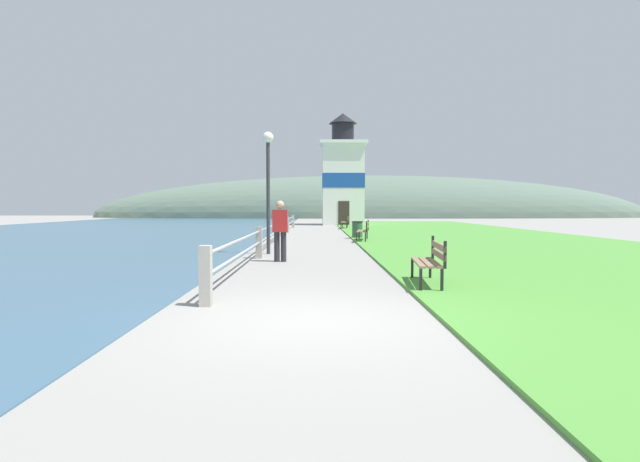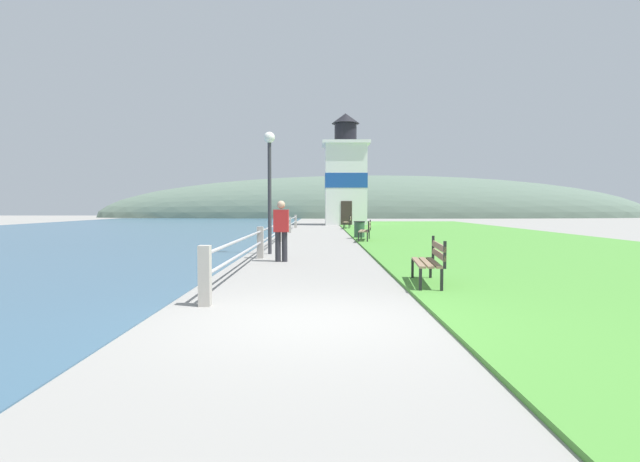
% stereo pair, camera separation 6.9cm
% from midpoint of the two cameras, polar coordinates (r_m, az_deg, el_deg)
% --- Properties ---
extents(ground_plane, '(160.00, 160.00, 0.00)m').
position_cam_midpoint_polar(ground_plane, '(6.86, -1.18, -10.21)').
color(ground_plane, gray).
extents(grass_verge, '(12.00, 52.46, 0.06)m').
position_cam_midpoint_polar(grass_verge, '(25.39, 17.25, -0.74)').
color(grass_verge, '#4C8E38').
rests_on(grass_verge, ground_plane).
extents(water_strip, '(24.00, 83.93, 0.01)m').
position_cam_midpoint_polar(water_strip, '(28.15, -30.90, -0.72)').
color(water_strip, '#385B75').
rests_on(water_strip, ground_plane).
extents(seawall_railing, '(0.18, 28.90, 0.95)m').
position_cam_midpoint_polar(seawall_railing, '(22.14, -4.79, 0.26)').
color(seawall_railing, '#A8A399').
rests_on(seawall_railing, ground_plane).
extents(park_bench_near, '(0.63, 1.70, 0.94)m').
position_cam_midpoint_polar(park_bench_near, '(9.84, 12.50, -3.14)').
color(park_bench_near, '#846B51').
rests_on(park_bench_near, ground_plane).
extents(park_bench_midway, '(0.74, 2.01, 0.94)m').
position_cam_midpoint_polar(park_bench_midway, '(22.12, 5.14, 0.19)').
color(park_bench_midway, '#846B51').
rests_on(park_bench_midway, ground_plane).
extents(park_bench_far, '(0.65, 1.78, 0.94)m').
position_cam_midpoint_polar(park_bench_far, '(34.67, 3.04, 1.13)').
color(park_bench_far, '#846B51').
rests_on(park_bench_far, ground_plane).
extents(lighthouse, '(3.92, 3.92, 9.39)m').
position_cam_midpoint_polar(lighthouse, '(42.47, 2.72, 6.11)').
color(lighthouse, white).
rests_on(lighthouse, ground_plane).
extents(person_strolling, '(0.43, 0.24, 1.71)m').
position_cam_midpoint_polar(person_strolling, '(13.99, -4.56, 0.27)').
color(person_strolling, '#28282D').
rests_on(person_strolling, ground_plane).
extents(trash_bin, '(0.54, 0.54, 0.84)m').
position_cam_midpoint_polar(trash_bin, '(24.18, 4.36, 0.14)').
color(trash_bin, '#2D5138').
rests_on(trash_bin, ground_plane).
extents(lamp_post, '(0.36, 0.36, 3.96)m').
position_cam_midpoint_polar(lamp_post, '(16.35, -5.92, 6.97)').
color(lamp_post, '#333338').
rests_on(lamp_post, ground_plane).
extents(distant_hillside, '(80.00, 16.00, 12.00)m').
position_cam_midpoint_polar(distant_hillside, '(72.10, 6.04, 1.56)').
color(distant_hillside, '#566B5B').
rests_on(distant_hillside, ground_plane).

